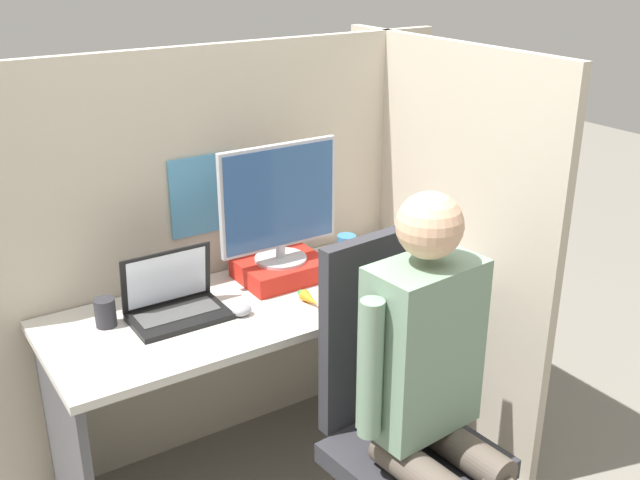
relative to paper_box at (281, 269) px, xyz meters
name	(u,v)px	position (x,y,z in m)	size (l,w,h in m)	color
cubicle_panel_back	(220,254)	(-0.16, 0.21, 0.03)	(2.04, 0.05, 1.62)	#B7AD99
cubicle_panel_right	(438,243)	(0.64, -0.18, 0.03)	(0.04, 1.22, 1.62)	#B7AD99
desk	(261,343)	(-0.16, -0.12, -0.22)	(1.54, 0.60, 0.75)	beige
paper_box	(281,269)	(0.00, 0.00, 0.00)	(0.32, 0.26, 0.08)	red
monitor	(279,203)	(0.00, 0.00, 0.27)	(0.48, 0.20, 0.45)	#B2B2B7
laptop	(175,304)	(-0.46, -0.07, 0.01)	(0.33, 0.21, 0.23)	black
mouse	(242,310)	(-0.27, -0.19, -0.02)	(0.07, 0.05, 0.04)	gray
stapler	(402,253)	(0.51, -0.10, -0.01)	(0.04, 0.17, 0.05)	#A31919
carrot_toy	(310,299)	(-0.03, -0.25, -0.02)	(0.04, 0.12, 0.04)	orange
office_chair	(397,409)	(0.02, -0.71, -0.23)	(0.53, 0.57, 1.11)	#2D2D33
person	(432,379)	(0.01, -0.88, -0.02)	(0.48, 0.46, 1.32)	brown
coffee_mug	(347,246)	(0.33, 0.03, 0.01)	(0.08, 0.08, 0.09)	teal
pen_cup	(105,313)	(-0.69, -0.01, 0.01)	(0.07, 0.07, 0.10)	#28282D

